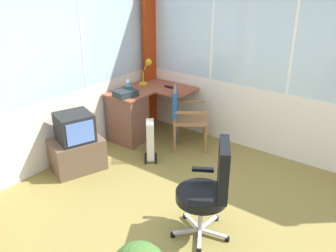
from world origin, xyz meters
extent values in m
cube|color=olive|center=(0.00, 0.00, -0.03)|extent=(5.12, 5.61, 0.06)
cube|color=white|center=(0.00, 2.34, 0.46)|extent=(4.12, 0.06, 0.92)
cube|color=silver|center=(0.00, 2.34, 1.65)|extent=(4.04, 0.06, 1.46)
cube|color=white|center=(0.69, 2.34, 1.65)|extent=(0.04, 0.07, 1.46)
cube|color=white|center=(2.09, 0.00, 0.46)|extent=(0.06, 4.61, 0.92)
cube|color=silver|center=(2.09, 0.00, 1.65)|extent=(0.06, 4.52, 1.46)
cube|color=white|center=(2.09, 0.00, 1.65)|extent=(0.07, 0.04, 1.46)
cube|color=white|center=(2.09, 1.15, 1.65)|extent=(0.07, 0.04, 1.46)
cube|color=#AD340F|center=(1.96, 2.21, 1.23)|extent=(0.28, 0.08, 2.46)
cube|color=#984C33|center=(1.49, 2.01, 0.74)|extent=(1.11, 0.55, 0.02)
cube|color=#984C33|center=(1.77, 1.53, 0.74)|extent=(0.55, 0.41, 0.02)
cube|color=brown|center=(1.16, 2.01, 0.36)|extent=(0.40, 0.51, 0.72)
cylinder|color=#4C4C51|center=(1.53, 1.37, 0.36)|extent=(0.04, 0.04, 0.73)
cylinder|color=#4C4C51|center=(0.98, 2.25, 0.36)|extent=(0.04, 0.04, 0.73)
cylinder|color=yellow|center=(1.67, 2.12, 0.76)|extent=(0.13, 0.13, 0.02)
cylinder|color=yellow|center=(1.67, 2.12, 0.86)|extent=(0.02, 0.02, 0.19)
cylinder|color=yellow|center=(1.72, 2.09, 1.05)|extent=(0.02, 0.09, 0.18)
cone|color=yellow|center=(1.77, 2.05, 1.09)|extent=(0.13, 0.13, 0.12)
cube|color=black|center=(1.76, 1.70, 0.76)|extent=(0.05, 0.15, 0.02)
cylinder|color=#42AAD3|center=(1.23, 2.03, 0.83)|extent=(0.06, 0.06, 0.16)
cone|color=white|center=(1.23, 2.03, 0.94)|extent=(0.06, 0.06, 0.06)
cube|color=#222D30|center=(1.08, 1.95, 0.80)|extent=(0.34, 0.28, 0.09)
cylinder|color=olive|center=(1.51, 0.86, 0.21)|extent=(0.04, 0.04, 0.42)
cylinder|color=olive|center=(1.88, 1.11, 0.21)|extent=(0.04, 0.04, 0.42)
cylinder|color=olive|center=(1.26, 1.22, 0.21)|extent=(0.04, 0.04, 0.42)
cylinder|color=olive|center=(1.62, 1.47, 0.21)|extent=(0.04, 0.04, 0.42)
cube|color=olive|center=(1.57, 1.17, 0.44)|extent=(0.67, 0.67, 0.04)
cube|color=olive|center=(1.44, 1.35, 0.68)|extent=(0.38, 0.28, 0.43)
cube|color=#204F9C|center=(1.44, 1.35, 0.70)|extent=(0.41, 0.31, 0.36)
cube|color=olive|center=(1.39, 1.04, 0.62)|extent=(0.28, 0.38, 0.03)
cube|color=olive|center=(1.75, 1.29, 0.62)|extent=(0.28, 0.38, 0.03)
cube|color=#B7B7BF|center=(-0.09, -0.06, 0.04)|extent=(0.26, 0.17, 0.02)
cylinder|color=black|center=(-0.21, -0.13, 0.02)|extent=(0.05, 0.05, 0.05)
cube|color=#B7B7BF|center=(0.06, -0.12, 0.04)|extent=(0.09, 0.28, 0.02)
cylinder|color=black|center=(0.09, -0.26, 0.02)|extent=(0.05, 0.05, 0.05)
cube|color=#B7B7BF|center=(0.17, 0.00, 0.04)|extent=(0.28, 0.06, 0.02)
cylinder|color=black|center=(0.31, -0.02, 0.02)|extent=(0.05, 0.05, 0.05)
cube|color=#B7B7BF|center=(0.09, 0.14, 0.04)|extent=(0.15, 0.27, 0.02)
cylinder|color=black|center=(0.15, 0.27, 0.02)|extent=(0.05, 0.05, 0.05)
cube|color=#B7B7BF|center=(-0.07, 0.11, 0.04)|extent=(0.23, 0.21, 0.02)
cylinder|color=black|center=(-0.17, 0.20, 0.02)|extent=(0.05, 0.05, 0.05)
cylinder|color=#B7B7BF|center=(0.03, 0.01, 0.23)|extent=(0.05, 0.05, 0.35)
cylinder|color=black|center=(0.03, 0.01, 0.45)|extent=(0.50, 0.50, 0.09)
cube|color=black|center=(0.13, -0.15, 0.75)|extent=(0.41, 0.29, 0.52)
cube|color=black|center=(0.27, 0.15, 0.58)|extent=(0.15, 0.22, 0.04)
cube|color=black|center=(-0.20, -0.12, 0.58)|extent=(0.15, 0.22, 0.04)
cube|color=brown|center=(0.15, 1.97, 0.21)|extent=(0.75, 0.63, 0.42)
cube|color=black|center=(0.15, 1.97, 0.60)|extent=(0.53, 0.52, 0.36)
cube|color=#5681E4|center=(0.08, 1.77, 0.60)|extent=(0.33, 0.12, 0.28)
cube|color=silver|center=(0.83, 1.30, 0.30)|extent=(0.08, 0.09, 0.54)
cube|color=silver|center=(0.86, 1.33, 0.30)|extent=(0.08, 0.09, 0.54)
cube|color=silver|center=(0.90, 1.36, 0.30)|extent=(0.08, 0.09, 0.54)
cube|color=silver|center=(0.93, 1.38, 0.30)|extent=(0.08, 0.09, 0.54)
cube|color=silver|center=(0.96, 1.41, 0.30)|extent=(0.08, 0.09, 0.54)
cube|color=silver|center=(0.99, 1.44, 0.30)|extent=(0.08, 0.09, 0.54)
cube|color=black|center=(0.96, 1.32, 0.01)|extent=(0.23, 0.20, 0.03)
cube|color=black|center=(0.87, 1.42, 0.01)|extent=(0.23, 0.20, 0.03)
cube|color=silver|center=(1.02, 1.46, 0.32)|extent=(0.10, 0.10, 0.38)
camera|label=1|loc=(-2.52, -1.50, 2.49)|focal=39.52mm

